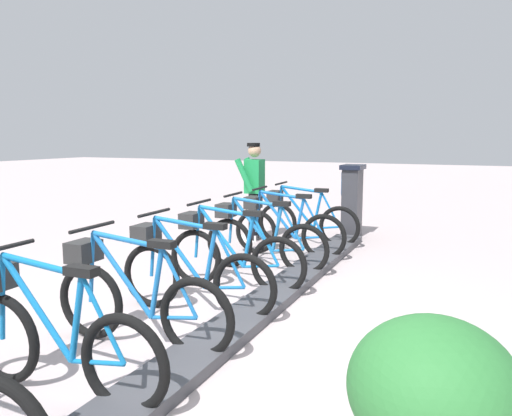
# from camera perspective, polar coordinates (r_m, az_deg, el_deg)

# --- Properties ---
(ground_plane) EXTENTS (60.00, 60.00, 0.00)m
(ground_plane) POSITION_cam_1_polar(r_m,az_deg,el_deg) (4.66, -2.44, -13.96)
(ground_plane) COLOR #C0AFAF
(dock_rail_base) EXTENTS (0.44, 8.74, 0.10)m
(dock_rail_base) POSITION_cam_1_polar(r_m,az_deg,el_deg) (4.64, -2.44, -13.39)
(dock_rail_base) COLOR #47474C
(dock_rail_base) RESTS_ON ground
(payment_kiosk) EXTENTS (0.36, 0.52, 1.28)m
(payment_kiosk) POSITION_cam_1_polar(r_m,az_deg,el_deg) (8.88, 10.99, 0.96)
(payment_kiosk) COLOR #38383D
(payment_kiosk) RESTS_ON ground
(bike_docked_0) EXTENTS (1.72, 0.54, 1.02)m
(bike_docked_0) POSITION_cam_1_polar(r_m,az_deg,el_deg) (8.16, 5.48, -1.24)
(bike_docked_0) COLOR black
(bike_docked_0) RESTS_ON ground
(bike_docked_1) EXTENTS (1.72, 0.54, 1.02)m
(bike_docked_1) POSITION_cam_1_polar(r_m,az_deg,el_deg) (7.34, 3.27, -2.27)
(bike_docked_1) COLOR black
(bike_docked_1) RESTS_ON ground
(bike_docked_2) EXTENTS (1.72, 0.54, 1.02)m
(bike_docked_2) POSITION_cam_1_polar(r_m,az_deg,el_deg) (6.54, 0.50, -3.56)
(bike_docked_2) COLOR black
(bike_docked_2) RESTS_ON ground
(bike_docked_3) EXTENTS (1.72, 0.54, 1.02)m
(bike_docked_3) POSITION_cam_1_polar(r_m,az_deg,el_deg) (5.76, -3.04, -5.18)
(bike_docked_3) COLOR black
(bike_docked_3) RESTS_ON ground
(bike_docked_4) EXTENTS (1.72, 0.54, 1.02)m
(bike_docked_4) POSITION_cam_1_polar(r_m,az_deg,el_deg) (5.01, -7.69, -7.26)
(bike_docked_4) COLOR black
(bike_docked_4) RESTS_ON ground
(bike_docked_5) EXTENTS (1.72, 0.54, 1.02)m
(bike_docked_5) POSITION_cam_1_polar(r_m,az_deg,el_deg) (4.32, -13.95, -9.97)
(bike_docked_5) COLOR black
(bike_docked_5) RESTS_ON ground
(bike_docked_6) EXTENTS (1.72, 0.54, 1.02)m
(bike_docked_6) POSITION_cam_1_polar(r_m,az_deg,el_deg) (3.71, -22.59, -13.43)
(bike_docked_6) COLOR black
(bike_docked_6) RESTS_ON ground
(worker_near_rack) EXTENTS (0.49, 0.66, 1.66)m
(worker_near_rack) POSITION_cam_1_polar(r_m,az_deg,el_deg) (8.43, -0.23, 2.39)
(worker_near_rack) COLOR white
(worker_near_rack) RESTS_ON ground
(planter_bush) EXTENTS (0.76, 0.76, 0.97)m
(planter_bush) POSITION_cam_1_polar(r_m,az_deg,el_deg) (2.52, 19.55, -21.15)
(planter_bush) COLOR #59544C
(planter_bush) RESTS_ON ground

